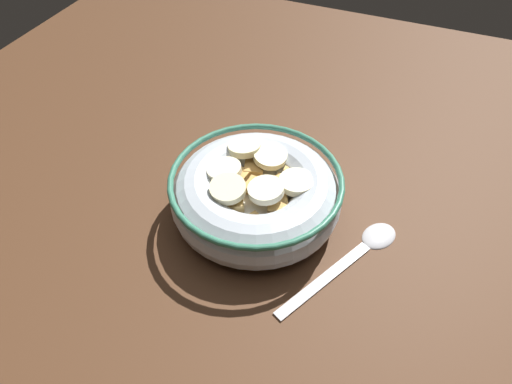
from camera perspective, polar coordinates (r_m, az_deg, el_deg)
ground_plane at (r=47.60cm, az=-0.00°, el=-3.34°), size 95.75×95.75×2.00cm
cereal_bowl at (r=44.81cm, az=-0.00°, el=-0.19°), size 16.65×16.65×5.56cm
spoon at (r=44.76cm, az=12.98°, el=-6.69°), size 8.59×14.47×0.80cm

